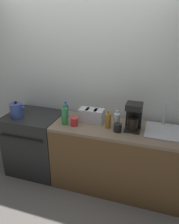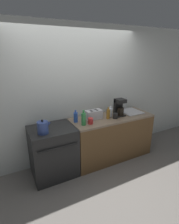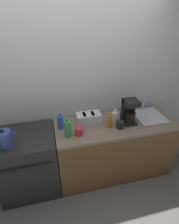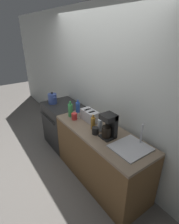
{
  "view_description": "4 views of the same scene",
  "coord_description": "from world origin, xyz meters",
  "px_view_note": "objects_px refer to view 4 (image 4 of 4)",
  "views": [
    {
      "loc": [
        1.0,
        -2.09,
        2.11
      ],
      "look_at": [
        0.19,
        0.36,
        1.03
      ],
      "focal_mm": 35.0,
      "sensor_mm": 36.0,
      "label": 1
    },
    {
      "loc": [
        -1.29,
        -2.34,
        2.1
      ],
      "look_at": [
        0.1,
        0.33,
        1.06
      ],
      "focal_mm": 28.0,
      "sensor_mm": 36.0,
      "label": 2
    },
    {
      "loc": [
        -0.24,
        -1.5,
        2.24
      ],
      "look_at": [
        0.23,
        0.37,
        1.09
      ],
      "focal_mm": 28.0,
      "sensor_mm": 36.0,
      "label": 3
    },
    {
      "loc": [
        2.25,
        -1.06,
        2.22
      ],
      "look_at": [
        0.21,
        0.38,
        1.03
      ],
      "focal_mm": 28.0,
      "sensor_mm": 36.0,
      "label": 4
    }
  ],
  "objects_px": {
    "stove": "(64,124)",
    "coffee_maker": "(109,126)",
    "bottle_blue": "(78,107)",
    "kettle": "(52,99)",
    "bottle_clear": "(100,125)",
    "cup_red": "(74,116)",
    "toaster": "(90,115)",
    "bottle_green": "(71,110)",
    "cup_black": "(95,131)",
    "bottle_amber": "(93,123)"
  },
  "relations": [
    {
      "from": "kettle",
      "to": "bottle_clear",
      "type": "distance_m",
      "value": 1.35
    },
    {
      "from": "coffee_maker",
      "to": "cup_red",
      "type": "height_order",
      "value": "coffee_maker"
    },
    {
      "from": "kettle",
      "to": "bottle_green",
      "type": "height_order",
      "value": "bottle_green"
    },
    {
      "from": "toaster",
      "to": "coffee_maker",
      "type": "bearing_deg",
      "value": -7.03
    },
    {
      "from": "coffee_maker",
      "to": "cup_red",
      "type": "relative_size",
      "value": 3.2
    },
    {
      "from": "stove",
      "to": "coffee_maker",
      "type": "bearing_deg",
      "value": -0.34
    },
    {
      "from": "kettle",
      "to": "bottle_amber",
      "type": "relative_size",
      "value": 1.02
    },
    {
      "from": "stove",
      "to": "kettle",
      "type": "distance_m",
      "value": 0.57
    },
    {
      "from": "toaster",
      "to": "cup_black",
      "type": "xyz_separation_m",
      "value": [
        0.38,
        -0.17,
        -0.04
      ]
    },
    {
      "from": "bottle_green",
      "to": "stove",
      "type": "bearing_deg",
      "value": 167.45
    },
    {
      "from": "cup_red",
      "to": "toaster",
      "type": "bearing_deg",
      "value": 47.85
    },
    {
      "from": "bottle_blue",
      "to": "bottle_green",
      "type": "bearing_deg",
      "value": -69.77
    },
    {
      "from": "toaster",
      "to": "cup_red",
      "type": "xyz_separation_m",
      "value": [
        -0.17,
        -0.19,
        -0.03
      ]
    },
    {
      "from": "bottle_green",
      "to": "cup_red",
      "type": "relative_size",
      "value": 2.53
    },
    {
      "from": "bottle_amber",
      "to": "coffee_maker",
      "type": "bearing_deg",
      "value": 9.41
    },
    {
      "from": "stove",
      "to": "bottle_amber",
      "type": "height_order",
      "value": "bottle_amber"
    },
    {
      "from": "toaster",
      "to": "bottle_clear",
      "type": "relative_size",
      "value": 1.43
    },
    {
      "from": "cup_black",
      "to": "bottle_amber",
      "type": "bearing_deg",
      "value": 156.89
    },
    {
      "from": "bottle_clear",
      "to": "cup_red",
      "type": "bearing_deg",
      "value": -165.94
    },
    {
      "from": "bottle_green",
      "to": "cup_black",
      "type": "xyz_separation_m",
      "value": [
        0.68,
        0.01,
        -0.06
      ]
    },
    {
      "from": "stove",
      "to": "cup_black",
      "type": "height_order",
      "value": "cup_black"
    },
    {
      "from": "bottle_clear",
      "to": "kettle",
      "type": "bearing_deg",
      "value": -174.57
    },
    {
      "from": "bottle_clear",
      "to": "cup_black",
      "type": "bearing_deg",
      "value": -72.19
    },
    {
      "from": "coffee_maker",
      "to": "cup_black",
      "type": "xyz_separation_m",
      "value": [
        -0.16,
        -0.1,
        -0.12
      ]
    },
    {
      "from": "stove",
      "to": "bottle_clear",
      "type": "distance_m",
      "value": 1.29
    },
    {
      "from": "stove",
      "to": "cup_red",
      "type": "height_order",
      "value": "cup_red"
    },
    {
      "from": "kettle",
      "to": "bottle_blue",
      "type": "bearing_deg",
      "value": 16.86
    },
    {
      "from": "stove",
      "to": "bottle_blue",
      "type": "xyz_separation_m",
      "value": [
        0.47,
        0.07,
        0.53
      ]
    },
    {
      "from": "coffee_maker",
      "to": "cup_black",
      "type": "height_order",
      "value": "coffee_maker"
    },
    {
      "from": "bottle_blue",
      "to": "bottle_amber",
      "type": "bearing_deg",
      "value": -11.29
    },
    {
      "from": "stove",
      "to": "coffee_maker",
      "type": "height_order",
      "value": "coffee_maker"
    },
    {
      "from": "stove",
      "to": "bottle_green",
      "type": "relative_size",
      "value": 3.29
    },
    {
      "from": "stove",
      "to": "toaster",
      "type": "height_order",
      "value": "toaster"
    },
    {
      "from": "bottle_green",
      "to": "cup_red",
      "type": "height_order",
      "value": "bottle_green"
    },
    {
      "from": "coffee_maker",
      "to": "bottle_amber",
      "type": "distance_m",
      "value": 0.31
    },
    {
      "from": "bottle_clear",
      "to": "cup_red",
      "type": "height_order",
      "value": "bottle_clear"
    },
    {
      "from": "bottle_blue",
      "to": "cup_red",
      "type": "height_order",
      "value": "bottle_blue"
    },
    {
      "from": "kettle",
      "to": "bottle_green",
      "type": "bearing_deg",
      "value": 0.53
    },
    {
      "from": "coffee_maker",
      "to": "bottle_green",
      "type": "bearing_deg",
      "value": -172.41
    },
    {
      "from": "kettle",
      "to": "bottle_green",
      "type": "distance_m",
      "value": 0.71
    },
    {
      "from": "stove",
      "to": "cup_black",
      "type": "xyz_separation_m",
      "value": [
        1.22,
        -0.11,
        0.48
      ]
    },
    {
      "from": "bottle_clear",
      "to": "bottle_blue",
      "type": "bearing_deg",
      "value": 174.77
    },
    {
      "from": "bottle_blue",
      "to": "cup_black",
      "type": "relative_size",
      "value": 2.26
    },
    {
      "from": "bottle_clear",
      "to": "bottle_green",
      "type": "xyz_separation_m",
      "value": [
        -0.64,
        -0.12,
        0.02
      ]
    },
    {
      "from": "bottle_blue",
      "to": "bottle_green",
      "type": "distance_m",
      "value": 0.2
    },
    {
      "from": "toaster",
      "to": "bottle_green",
      "type": "bearing_deg",
      "value": -149.06
    },
    {
      "from": "bottle_blue",
      "to": "bottle_green",
      "type": "relative_size",
      "value": 0.84
    },
    {
      "from": "toaster",
      "to": "bottle_blue",
      "type": "distance_m",
      "value": 0.37
    },
    {
      "from": "stove",
      "to": "cup_red",
      "type": "xyz_separation_m",
      "value": [
        0.67,
        -0.13,
        0.49
      ]
    },
    {
      "from": "stove",
      "to": "bottle_green",
      "type": "xyz_separation_m",
      "value": [
        0.54,
        -0.12,
        0.55
      ]
    }
  ]
}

